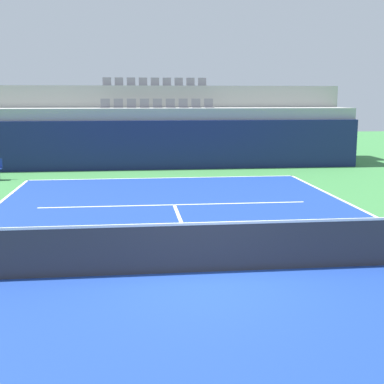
% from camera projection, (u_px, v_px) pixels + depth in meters
% --- Properties ---
extents(ground_plane, '(80.00, 80.00, 0.00)m').
position_uv_depth(ground_plane, '(201.00, 272.00, 10.04)').
color(ground_plane, '#387A3D').
extents(court_surface, '(11.00, 24.00, 0.01)m').
position_uv_depth(court_surface, '(201.00, 272.00, 10.04)').
color(court_surface, navy).
rests_on(court_surface, ground_plane).
extents(baseline_far, '(11.00, 0.10, 0.00)m').
position_uv_depth(baseline_far, '(163.00, 178.00, 21.73)').
color(baseline_far, white).
rests_on(baseline_far, court_surface).
extents(service_line_far, '(8.26, 0.10, 0.00)m').
position_uv_depth(service_line_far, '(174.00, 205.00, 16.30)').
color(service_line_far, white).
rests_on(service_line_far, court_surface).
extents(centre_service_line, '(0.10, 6.40, 0.00)m').
position_uv_depth(centre_service_line, '(184.00, 230.00, 13.17)').
color(centre_service_line, white).
rests_on(centre_service_line, court_surface).
extents(back_wall, '(18.81, 0.30, 2.25)m').
position_uv_depth(back_wall, '(160.00, 145.00, 24.22)').
color(back_wall, navy).
rests_on(back_wall, ground_plane).
extents(stands_tier_lower, '(18.81, 2.40, 2.79)m').
position_uv_depth(stands_tier_lower, '(158.00, 137.00, 25.49)').
color(stands_tier_lower, '#9E9E99').
rests_on(stands_tier_lower, ground_plane).
extents(stands_tier_upper, '(18.81, 2.40, 3.86)m').
position_uv_depth(stands_tier_upper, '(156.00, 123.00, 27.74)').
color(stands_tier_upper, '#9E9E99').
rests_on(stands_tier_upper, ground_plane).
extents(seating_row_lower, '(5.42, 0.44, 0.44)m').
position_uv_depth(seating_row_lower, '(158.00, 105.00, 25.32)').
color(seating_row_lower, slate).
rests_on(seating_row_lower, stands_tier_lower).
extents(seating_row_upper, '(5.42, 0.44, 0.44)m').
position_uv_depth(seating_row_upper, '(155.00, 84.00, 27.47)').
color(seating_row_upper, slate).
rests_on(seating_row_upper, stands_tier_upper).
extents(tennis_net, '(11.08, 0.08, 1.07)m').
position_uv_depth(tennis_net, '(201.00, 247.00, 9.95)').
color(tennis_net, black).
rests_on(tennis_net, court_surface).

